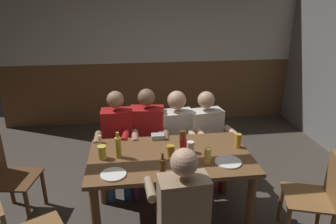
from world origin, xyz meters
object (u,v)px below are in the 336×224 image
at_px(person_3, 207,134).
at_px(pint_glass_0, 102,152).
at_px(plate_1, 228,162).
at_px(dining_table, 170,165).
at_px(person_0, 117,138).
at_px(pint_glass_6, 190,147).
at_px(bottle_0, 183,149).
at_px(pint_glass_5, 170,151).
at_px(table_candle, 100,139).
at_px(pint_glass_2, 183,137).
at_px(pint_glass_4, 238,141).
at_px(pint_glass_3, 192,161).
at_px(person_4, 181,207).
at_px(condiment_caddy, 158,136).
at_px(pint_glass_1, 208,156).
at_px(person_2, 178,135).
at_px(chair_empty_far_end, 7,177).
at_px(plate_0, 113,174).
at_px(person_1, 147,136).
at_px(bottle_1, 118,147).
at_px(bottle_2, 163,166).

xyz_separation_m(person_3, pint_glass_0, (-1.21, -0.66, 0.19)).
bearing_deg(plate_1, dining_table, 157.48).
xyz_separation_m(person_0, pint_glass_6, (0.74, -0.64, 0.16)).
xyz_separation_m(bottle_0, pint_glass_5, (-0.11, 0.08, -0.05)).
relative_size(table_candle, pint_glass_2, 0.57).
xyz_separation_m(person_3, pint_glass_4, (0.17, -0.60, 0.19)).
xyz_separation_m(person_0, pint_glass_4, (1.25, -0.59, 0.18)).
xyz_separation_m(pint_glass_0, pint_glass_4, (1.37, 0.06, 0.01)).
height_order(pint_glass_3, pint_glass_6, pint_glass_6).
xyz_separation_m(person_0, pint_glass_2, (0.70, -0.43, 0.17)).
bearing_deg(person_4, bottle_0, 74.95).
xyz_separation_m(dining_table, pint_glass_0, (-0.66, 0.02, 0.18)).
relative_size(person_0, condiment_caddy, 8.71).
bearing_deg(dining_table, pint_glass_1, -31.03).
bearing_deg(bottle_0, pint_glass_6, 54.51).
bearing_deg(bottle_0, person_2, 84.47).
relative_size(person_3, chair_empty_far_end, 1.33).
bearing_deg(plate_0, pint_glass_0, 110.28).
bearing_deg(condiment_caddy, person_0, 147.84).
height_order(person_1, pint_glass_0, person_1).
bearing_deg(pint_glass_2, chair_empty_far_end, 178.73).
bearing_deg(person_3, pint_glass_3, 57.97).
bearing_deg(pint_glass_4, person_1, 146.63).
relative_size(pint_glass_4, pint_glass_6, 1.25).
height_order(bottle_1, bottle_2, bottle_1).
relative_size(dining_table, pint_glass_0, 12.06).
bearing_deg(bottle_1, dining_table, -2.86).
relative_size(person_1, pint_glass_4, 8.38).
bearing_deg(pint_glass_5, bottle_2, -109.77).
relative_size(dining_table, person_1, 1.29).
relative_size(person_3, bottle_0, 4.37).
relative_size(person_4, condiment_caddy, 8.75).
bearing_deg(pint_glass_2, pint_glass_5, -121.81).
distance_m(pint_glass_2, pint_glass_4, 0.57).
bearing_deg(pint_glass_5, pint_glass_4, 8.27).
height_order(person_2, pint_glass_3, person_2).
bearing_deg(table_candle, pint_glass_2, -8.06).
bearing_deg(pint_glass_0, pint_glass_2, 15.51).
height_order(pint_glass_3, pint_glass_5, pint_glass_5).
xyz_separation_m(person_4, pint_glass_6, (0.21, 0.71, 0.16)).
height_order(person_0, pint_glass_1, person_0).
xyz_separation_m(bottle_2, pint_glass_2, (0.28, 0.58, -0.01)).
bearing_deg(pint_glass_2, bottle_1, -161.63).
bearing_deg(chair_empty_far_end, bottle_0, 87.39).
relative_size(plate_0, bottle_2, 1.11).
height_order(bottle_1, pint_glass_4, bottle_1).
xyz_separation_m(person_2, bottle_2, (-0.30, -1.02, 0.18)).
relative_size(pint_glass_2, pint_glass_4, 0.95).
bearing_deg(plate_0, bottle_1, 82.88).
bearing_deg(table_candle, bottle_1, -59.45).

